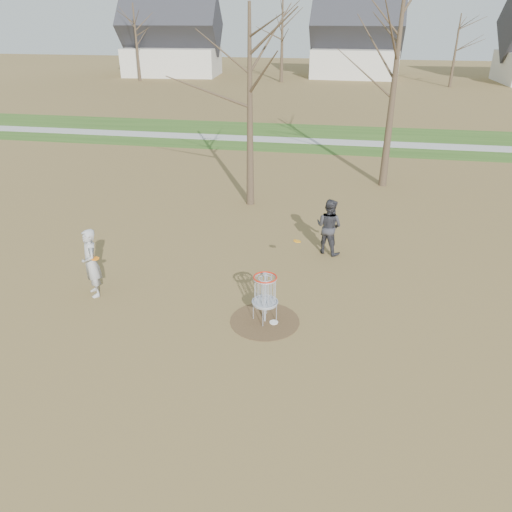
% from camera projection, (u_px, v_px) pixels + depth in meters
% --- Properties ---
extents(ground, '(160.00, 160.00, 0.00)m').
position_uv_depth(ground, '(265.00, 321.00, 12.84)').
color(ground, brown).
rests_on(ground, ground).
extents(green_band, '(160.00, 8.00, 0.01)m').
position_uv_depth(green_band, '(319.00, 138.00, 31.38)').
color(green_band, '#2D5119').
rests_on(green_band, ground).
extents(footpath, '(160.00, 1.50, 0.01)m').
position_uv_depth(footpath, '(318.00, 141.00, 30.49)').
color(footpath, '#9E9E99').
rests_on(footpath, green_band).
extents(dirt_circle, '(1.80, 1.80, 0.01)m').
position_uv_depth(dirt_circle, '(265.00, 321.00, 12.84)').
color(dirt_circle, '#47331E').
rests_on(dirt_circle, ground).
extents(player_standing, '(0.81, 0.85, 1.96)m').
position_uv_depth(player_standing, '(91.00, 263.00, 13.64)').
color(player_standing, '#AAAAAA').
rests_on(player_standing, ground).
extents(player_throwing, '(1.12, 1.03, 1.85)m').
position_uv_depth(player_throwing, '(329.00, 227.00, 16.09)').
color(player_throwing, '#303035').
rests_on(player_throwing, ground).
extents(disc_grounded, '(0.22, 0.22, 0.02)m').
position_uv_depth(disc_grounded, '(274.00, 322.00, 12.75)').
color(disc_grounded, white).
rests_on(disc_grounded, dirt_circle).
extents(discs_in_play, '(5.42, 2.25, 0.08)m').
position_uv_depth(discs_in_play, '(204.00, 249.00, 13.80)').
color(discs_in_play, orange).
rests_on(discs_in_play, ground).
extents(disc_golf_basket, '(0.64, 0.64, 1.35)m').
position_uv_depth(disc_golf_basket, '(265.00, 290.00, 12.44)').
color(disc_golf_basket, '#9EA3AD').
rests_on(disc_golf_basket, ground).
extents(bare_trees, '(52.62, 44.98, 9.00)m').
position_uv_depth(bare_trees, '(355.00, 35.00, 41.80)').
color(bare_trees, '#382B1E').
rests_on(bare_trees, ground).
extents(houses_row, '(56.51, 10.01, 7.26)m').
position_uv_depth(houses_row, '(377.00, 47.00, 57.01)').
color(houses_row, silver).
rests_on(houses_row, ground).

